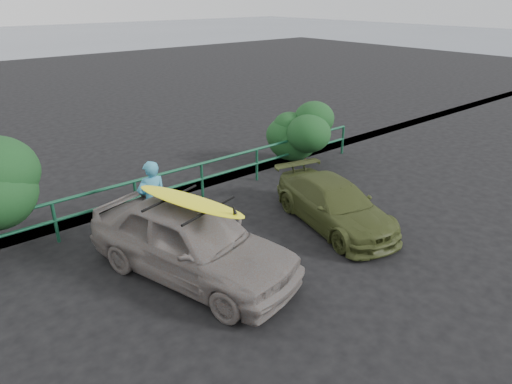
% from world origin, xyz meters
% --- Properties ---
extents(ground, '(80.00, 80.00, 0.00)m').
position_xyz_m(ground, '(0.00, 0.00, 0.00)').
color(ground, black).
extents(guardrail, '(14.00, 0.08, 1.04)m').
position_xyz_m(guardrail, '(0.00, 5.00, 0.52)').
color(guardrail, '#154A31').
rests_on(guardrail, ground).
extents(shrub_right, '(3.20, 2.40, 2.33)m').
position_xyz_m(shrub_right, '(5.00, 5.50, 1.17)').
color(shrub_right, '#18431D').
rests_on(shrub_right, ground).
extents(sedan, '(3.02, 4.92, 1.56)m').
position_xyz_m(sedan, '(-1.30, 1.88, 0.78)').
color(sedan, slate).
rests_on(sedan, ground).
extents(olive_vehicle, '(2.41, 4.09, 1.11)m').
position_xyz_m(olive_vehicle, '(2.57, 1.51, 0.56)').
color(olive_vehicle, '#3E481F').
rests_on(olive_vehicle, ground).
extents(man, '(0.73, 0.52, 1.89)m').
position_xyz_m(man, '(-1.13, 3.80, 0.95)').
color(man, teal).
rests_on(man, ground).
extents(roof_rack, '(1.73, 1.42, 0.05)m').
position_xyz_m(roof_rack, '(-1.30, 1.88, 1.59)').
color(roof_rack, black).
rests_on(roof_rack, sedan).
extents(surfboard, '(1.24, 2.69, 0.08)m').
position_xyz_m(surfboard, '(-1.30, 1.88, 1.65)').
color(surfboard, '#FDFF1A').
rests_on(surfboard, roof_rack).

